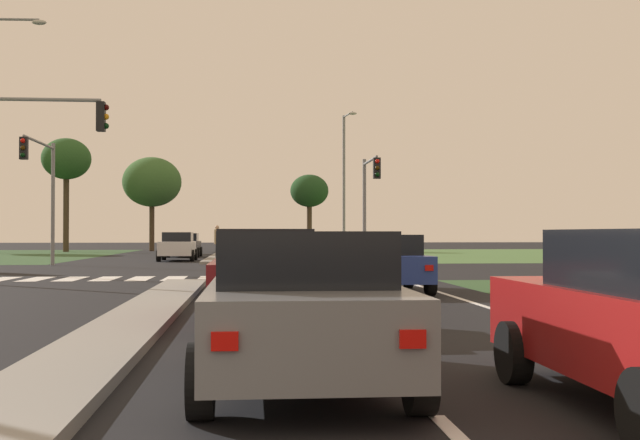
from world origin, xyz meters
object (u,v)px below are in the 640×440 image
(car_black_sixth, at_px, (185,245))
(traffic_signal_far_left, at_px, (43,178))
(car_white_near, at_px, (178,246))
(traffic_signal_near_left, at_px, (6,150))
(car_maroon_second, at_px, (264,276))
(car_blue_fourth, at_px, (386,263))
(pedestrian_at_median, at_px, (217,238))
(car_grey_eighth, at_px, (302,308))
(treeline_second, at_px, (66,160))
(car_navy_seventh, at_px, (268,263))
(traffic_signal_far_right, at_px, (369,190))
(treeline_third, at_px, (152,182))
(treeline_fourth, at_px, (309,192))
(street_lamp_third, at_px, (345,177))

(car_black_sixth, relative_size, traffic_signal_far_left, 0.73)
(car_white_near, height_order, traffic_signal_near_left, traffic_signal_near_left)
(car_maroon_second, relative_size, traffic_signal_far_left, 0.73)
(car_blue_fourth, xyz_separation_m, car_black_sixth, (-7.86, 31.47, 0.02))
(pedestrian_at_median, bearing_deg, car_blue_fourth, -114.47)
(car_grey_eighth, bearing_deg, treeline_second, 105.00)
(car_navy_seventh, distance_m, traffic_signal_far_left, 20.07)
(traffic_signal_far_right, bearing_deg, pedestrian_at_median, 138.29)
(treeline_third, bearing_deg, traffic_signal_near_left, -88.92)
(car_blue_fourth, relative_size, traffic_signal_far_right, 0.83)
(car_blue_fourth, bearing_deg, car_maroon_second, -114.90)
(treeline_second, bearing_deg, treeline_third, 19.80)
(car_maroon_second, relative_size, car_navy_seventh, 1.00)
(car_blue_fourth, relative_size, treeline_third, 0.53)
(car_blue_fourth, distance_m, car_navy_seventh, 3.17)
(car_blue_fourth, distance_m, treeline_fourth, 48.03)
(treeline_third, relative_size, treeline_fourth, 1.23)
(car_black_sixth, bearing_deg, car_white_near, 91.59)
(car_black_sixth, bearing_deg, traffic_signal_near_left, 82.48)
(car_blue_fourth, relative_size, traffic_signal_near_left, 0.72)
(traffic_signal_near_left, distance_m, treeline_third, 43.74)
(car_navy_seventh, bearing_deg, pedestrian_at_median, 95.48)
(traffic_signal_near_left, xyz_separation_m, treeline_fourth, (12.85, 42.58, 0.99))
(car_maroon_second, xyz_separation_m, treeline_third, (-8.83, 56.09, 5.17))
(car_white_near, xyz_separation_m, treeline_fourth, (9.19, 23.55, 4.36))
(traffic_signal_near_left, bearing_deg, traffic_signal_far_left, 98.89)
(car_black_sixth, height_order, traffic_signal_far_left, traffic_signal_far_left)
(car_blue_fourth, bearing_deg, car_grey_eighth, -103.57)
(treeline_second, bearing_deg, car_maroon_second, -73.82)
(pedestrian_at_median, relative_size, treeline_third, 0.23)
(car_navy_seventh, distance_m, car_grey_eighth, 12.08)
(car_blue_fourth, bearing_deg, street_lamp_third, 84.95)
(car_navy_seventh, xyz_separation_m, treeline_third, (-9.03, 49.48, 5.19))
(car_white_near, bearing_deg, traffic_signal_near_left, 79.09)
(street_lamp_third, bearing_deg, car_white_near, -135.38)
(car_maroon_second, distance_m, traffic_signal_far_left, 25.85)
(treeline_second, xyz_separation_m, treeline_fourth, (20.42, 1.31, -2.47))
(car_white_near, height_order, traffic_signal_far_right, traffic_signal_far_right)
(car_maroon_second, xyz_separation_m, treeline_fourth, (4.85, 54.98, 4.36))
(car_grey_eighth, height_order, treeline_second, treeline_second)
(traffic_signal_far_right, relative_size, traffic_signal_far_left, 0.89)
(car_grey_eighth, xyz_separation_m, traffic_signal_near_left, (-8.28, 17.86, 3.39))
(car_maroon_second, relative_size, car_blue_fourth, 0.99)
(car_maroon_second, relative_size, treeline_fourth, 0.64)
(car_black_sixth, distance_m, car_grey_eighth, 44.37)
(traffic_signal_far_left, bearing_deg, car_navy_seventh, -59.74)
(car_black_sixth, height_order, traffic_signal_far_right, traffic_signal_far_right)
(car_black_sixth, bearing_deg, car_maroon_second, 96.70)
(car_white_near, xyz_separation_m, street_lamp_third, (10.74, 10.60, 4.75))
(car_white_near, bearing_deg, traffic_signal_far_left, 54.81)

